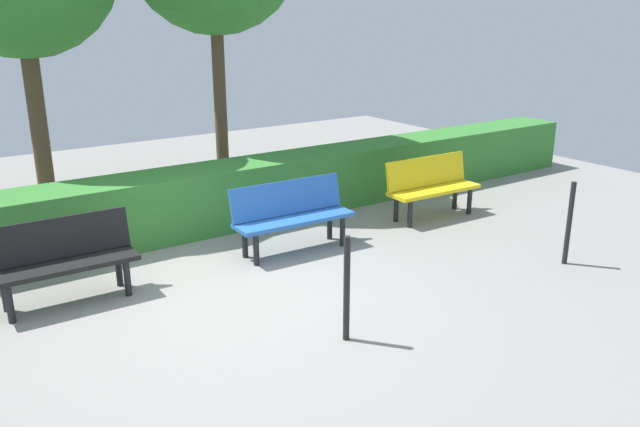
% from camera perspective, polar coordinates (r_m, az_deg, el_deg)
% --- Properties ---
extents(ground_plane, '(17.12, 17.12, 0.00)m').
position_cam_1_polar(ground_plane, '(6.90, -7.55, -7.13)').
color(ground_plane, gray).
extents(bench_yellow, '(1.45, 0.50, 0.86)m').
position_cam_1_polar(bench_yellow, '(9.33, 9.85, 2.56)').
color(bench_yellow, yellow).
rests_on(bench_yellow, ground_plane).
extents(bench_blue, '(1.54, 0.52, 0.86)m').
position_cam_1_polar(bench_blue, '(7.91, -2.54, 0.05)').
color(bench_blue, blue).
rests_on(bench_blue, ground_plane).
extents(bench_black, '(1.44, 0.49, 0.86)m').
position_cam_1_polar(bench_black, '(7.02, -21.91, -3.63)').
color(bench_black, black).
rests_on(bench_black, ground_plane).
extents(hedge_row, '(13.12, 0.78, 0.85)m').
position_cam_1_polar(hedge_row, '(9.00, -7.55, 1.74)').
color(hedge_row, '#387F33').
rests_on(hedge_row, ground_plane).
extents(railing_post_near, '(0.06, 0.06, 1.00)m').
position_cam_1_polar(railing_post_near, '(8.00, 21.27, -0.84)').
color(railing_post_near, black).
rests_on(railing_post_near, ground_plane).
extents(railing_post_mid, '(0.06, 0.06, 1.00)m').
position_cam_1_polar(railing_post_mid, '(5.76, 2.39, -6.74)').
color(railing_post_mid, black).
rests_on(railing_post_mid, ground_plane).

